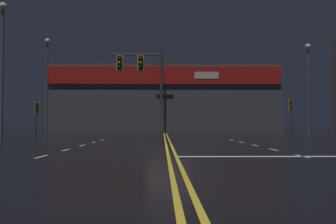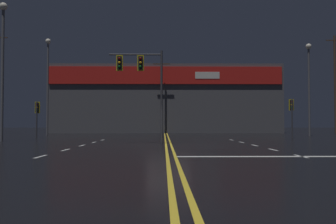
# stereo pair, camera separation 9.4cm
# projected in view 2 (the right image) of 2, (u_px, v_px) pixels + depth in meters

# --- Properties ---
(ground_plane) EXTENTS (200.00, 200.00, 0.00)m
(ground_plane) POSITION_uv_depth(u_px,v_px,m) (169.00, 145.00, 21.29)
(ground_plane) COLOR black
(road_markings) EXTENTS (14.61, 60.00, 0.01)m
(road_markings) POSITION_uv_depth(u_px,v_px,m) (187.00, 147.00, 19.92)
(road_markings) COLOR gold
(road_markings) RESTS_ON ground
(traffic_signal_median) EXTENTS (3.37, 0.36, 5.84)m
(traffic_signal_median) POSITION_uv_depth(u_px,v_px,m) (141.00, 73.00, 23.45)
(traffic_signal_median) COLOR #38383D
(traffic_signal_median) RESTS_ON ground
(traffic_signal_corner_northwest) EXTENTS (0.42, 0.36, 3.13)m
(traffic_signal_corner_northwest) POSITION_uv_depth(u_px,v_px,m) (37.00, 111.00, 32.04)
(traffic_signal_corner_northwest) COLOR #38383D
(traffic_signal_corner_northwest) RESTS_ON ground
(traffic_signal_corner_northeast) EXTENTS (0.42, 0.36, 3.40)m
(traffic_signal_corner_northeast) POSITION_uv_depth(u_px,v_px,m) (292.00, 109.00, 32.69)
(traffic_signal_corner_northeast) COLOR #38383D
(traffic_signal_corner_northeast) RESTS_ON ground
(streetlight_near_right) EXTENTS (0.56, 0.56, 10.43)m
(streetlight_near_right) POSITION_uv_depth(u_px,v_px,m) (48.00, 74.00, 40.20)
(streetlight_near_right) COLOR #59595E
(streetlight_near_right) RESTS_ON ground
(streetlight_median_approach) EXTENTS (0.56, 0.56, 9.28)m
(streetlight_median_approach) POSITION_uv_depth(u_px,v_px,m) (309.00, 77.00, 37.38)
(streetlight_median_approach) COLOR #59595E
(streetlight_median_approach) RESTS_ON ground
(streetlight_far_right) EXTENTS (0.56, 0.56, 9.82)m
(streetlight_far_right) POSITION_uv_depth(u_px,v_px,m) (3.00, 53.00, 26.35)
(streetlight_far_right) COLOR #59595E
(streetlight_far_right) RESTS_ON ground
(building_backdrop) EXTENTS (31.24, 10.23, 9.22)m
(building_backdrop) POSITION_uv_depth(u_px,v_px,m) (166.00, 100.00, 54.05)
(building_backdrop) COLOR #4C4C51
(building_backdrop) RESTS_ON ground
(utility_pole_row) EXTENTS (45.55, 0.26, 12.91)m
(utility_pole_row) POSITION_uv_depth(u_px,v_px,m) (165.00, 86.00, 48.04)
(utility_pole_row) COLOR #4C3828
(utility_pole_row) RESTS_ON ground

